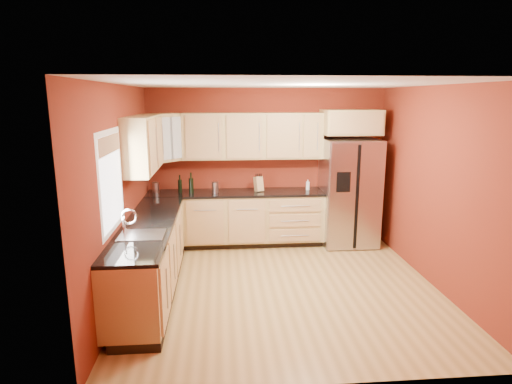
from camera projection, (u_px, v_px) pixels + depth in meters
floor at (282, 286)px, 5.66m from camera, size 4.00×4.00×0.00m
ceiling at (285, 84)px, 5.09m from camera, size 4.00×4.00×0.00m
wall_back at (267, 166)px, 7.32m from camera, size 4.00×0.04×2.60m
wall_front at (320, 243)px, 3.43m from camera, size 4.00×0.04×2.60m
wall_left at (121, 193)px, 5.21m from camera, size 0.04×4.00×2.60m
wall_right at (437, 188)px, 5.54m from camera, size 0.04×4.00×2.60m
base_cabinets_back at (236, 220)px, 7.17m from camera, size 2.90×0.60×0.88m
base_cabinets_left at (150, 259)px, 5.42m from camera, size 0.60×2.80×0.88m
countertop_back at (235, 193)px, 7.06m from camera, size 2.90×0.62×0.04m
countertop_left at (149, 224)px, 5.32m from camera, size 0.62×2.80×0.04m
upper_cabinets_back at (253, 136)px, 7.03m from camera, size 2.30×0.33×0.75m
upper_cabinets_left at (143, 144)px, 5.82m from camera, size 0.33×1.35×0.75m
corner_upper_cabinet at (164, 137)px, 6.75m from camera, size 0.67×0.67×0.75m
over_fridge_cabinet at (351, 122)px, 6.98m from camera, size 0.92×0.60×0.40m
refrigerator at (349, 192)px, 7.15m from camera, size 0.90×0.75×1.78m
window at (112, 181)px, 4.67m from camera, size 0.03×0.90×1.00m
sink_faucet at (141, 222)px, 4.80m from camera, size 0.50×0.42×0.30m
canister_left at (156, 188)px, 6.97m from camera, size 0.13×0.13×0.17m
canister_right at (215, 187)px, 6.97m from camera, size 0.14×0.14×0.18m
wine_bottle_a at (191, 183)px, 6.91m from camera, size 0.10×0.10×0.34m
wine_bottle_b at (180, 184)px, 6.98m from camera, size 0.08×0.08×0.29m
knife_block at (259, 184)px, 7.09m from camera, size 0.16×0.15×0.25m
soap_dispenser at (308, 185)px, 7.18m from camera, size 0.07×0.07×0.18m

